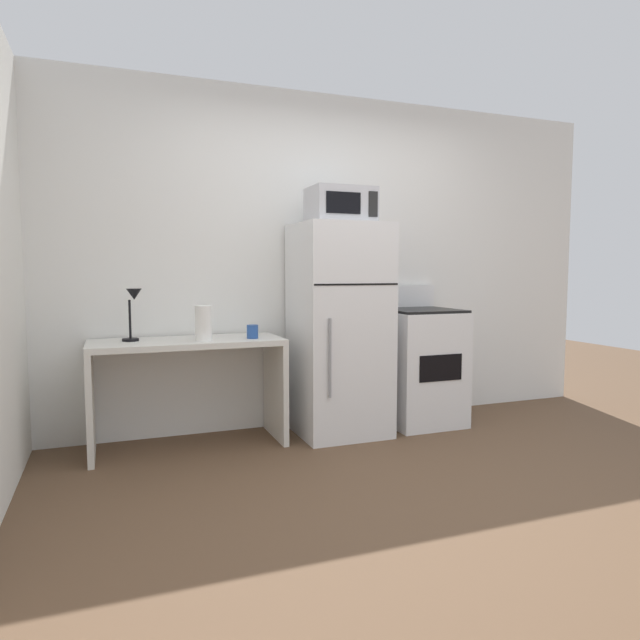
# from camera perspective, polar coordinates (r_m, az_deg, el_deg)

# --- Properties ---
(ground_plane) EXTENTS (12.00, 12.00, 0.00)m
(ground_plane) POSITION_cam_1_polar(r_m,az_deg,el_deg) (3.25, 11.70, -17.16)
(ground_plane) COLOR brown
(wall_back_white) EXTENTS (5.00, 0.10, 2.60)m
(wall_back_white) POSITION_cam_1_polar(r_m,az_deg,el_deg) (4.53, 0.32, 6.02)
(wall_back_white) COLOR white
(wall_back_white) RESTS_ON ground
(desk) EXTENTS (1.30, 0.53, 0.75)m
(desk) POSITION_cam_1_polar(r_m,az_deg,el_deg) (3.98, -13.33, -5.04)
(desk) COLOR silver
(desk) RESTS_ON ground
(desk_lamp) EXTENTS (0.14, 0.12, 0.35)m
(desk_lamp) POSITION_cam_1_polar(r_m,az_deg,el_deg) (3.94, -18.51, 1.41)
(desk_lamp) COLOR black
(desk_lamp) RESTS_ON desk
(coffee_mug) EXTENTS (0.08, 0.08, 0.09)m
(coffee_mug) POSITION_cam_1_polar(r_m,az_deg,el_deg) (3.94, -6.89, -1.18)
(coffee_mug) COLOR #264C99
(coffee_mug) RESTS_ON desk
(paper_towel_roll) EXTENTS (0.11, 0.11, 0.24)m
(paper_towel_roll) POSITION_cam_1_polar(r_m,az_deg,el_deg) (3.82, -11.79, -0.35)
(paper_towel_roll) COLOR white
(paper_towel_roll) RESTS_ON desk
(refrigerator) EXTENTS (0.65, 0.66, 1.57)m
(refrigerator) POSITION_cam_1_polar(r_m,az_deg,el_deg) (4.19, 1.96, -0.98)
(refrigerator) COLOR white
(refrigerator) RESTS_ON ground
(microwave) EXTENTS (0.46, 0.35, 0.26)m
(microwave) POSITION_cam_1_polar(r_m,az_deg,el_deg) (4.17, 2.11, 11.57)
(microwave) COLOR #B7B7BC
(microwave) RESTS_ON refrigerator
(oven_range) EXTENTS (0.57, 0.61, 1.10)m
(oven_range) POSITION_cam_1_polar(r_m,az_deg,el_deg) (4.57, 10.10, -4.57)
(oven_range) COLOR white
(oven_range) RESTS_ON ground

